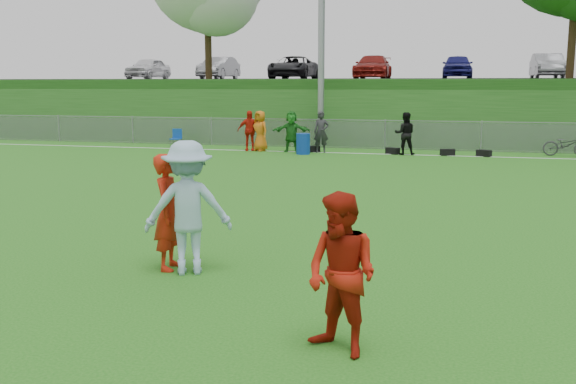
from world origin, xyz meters
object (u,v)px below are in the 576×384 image
(player_red_left, at_px, (169,212))
(recycling_bin, at_px, (303,144))
(player_blue, at_px, (188,208))
(player_red_center, at_px, (342,275))
(bicycle, at_px, (566,145))

(player_red_left, relative_size, recycling_bin, 2.12)
(player_blue, relative_size, recycling_bin, 2.38)
(player_red_center, height_order, player_blue, player_blue)
(player_red_left, distance_m, player_blue, 0.41)
(player_red_left, height_order, player_blue, player_blue)
(player_red_center, distance_m, bicycle, 21.36)
(player_red_center, bearing_deg, bicycle, 105.16)
(bicycle, bearing_deg, player_red_center, 169.36)
(recycling_bin, bearing_deg, player_red_center, -76.02)
(bicycle, bearing_deg, player_red_left, 159.05)
(player_red_center, xyz_separation_m, recycling_bin, (-4.69, 18.84, -0.44))
(player_red_left, height_order, bicycle, player_red_left)
(recycling_bin, xyz_separation_m, bicycle, (10.17, 1.80, 0.03))
(player_red_center, xyz_separation_m, player_blue, (-2.69, 2.34, 0.14))
(player_blue, bearing_deg, bicycle, -135.87)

